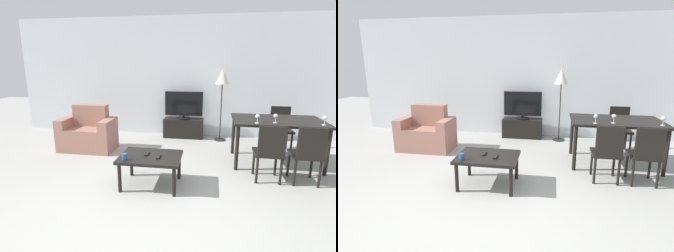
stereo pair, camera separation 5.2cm
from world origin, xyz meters
The scene contains 17 objects.
ground_plane centered at (0.00, 0.00, 0.00)m, with size 18.00×18.00×0.00m, color #9E9E99.
wall_back centered at (0.00, 3.70, 1.35)m, with size 7.75×0.06×2.70m.
armchair centered at (-1.58, 2.26, 0.32)m, with size 1.05×0.61×0.87m.
tv_stand centered at (0.19, 3.44, 0.22)m, with size 0.90×0.37×0.43m.
tv centered at (0.19, 3.44, 0.74)m, with size 0.85×0.30×0.62m.
coffee_table centered at (0.00, 0.94, 0.39)m, with size 0.84×0.64×0.44m.
dining_table centered at (1.90, 2.09, 0.69)m, with size 1.45×0.91×0.77m.
dining_chair_near centered at (1.65, 1.33, 0.48)m, with size 0.40×0.40×0.86m.
dining_chair_far centered at (2.16, 2.85, 0.48)m, with size 0.40×0.40×0.86m.
dining_chair_near_right centered at (2.16, 1.33, 0.48)m, with size 0.40×0.40×0.86m.
floor_lamp centered at (1.02, 3.31, 1.31)m, with size 0.29×0.29×1.56m.
remote_primary centered at (0.12, 0.89, 0.45)m, with size 0.04×0.15×0.02m.
remote_secondary centered at (-0.06, 0.98, 0.45)m, with size 0.04×0.15×0.02m.
cup_white_near centered at (-0.30, 0.73, 0.48)m, with size 0.07×0.07×0.09m.
wine_glass_left centered at (1.80, 1.83, 0.87)m, with size 0.07×0.07×0.15m.
wine_glass_center centered at (1.52, 1.76, 0.87)m, with size 0.07×0.07×0.15m.
wine_glass_right centered at (2.50, 1.79, 0.87)m, with size 0.07×0.07×0.15m.
Camera 1 is at (0.80, -2.40, 1.71)m, focal length 28.00 mm.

